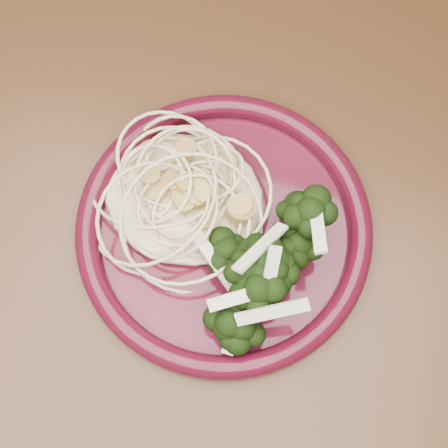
% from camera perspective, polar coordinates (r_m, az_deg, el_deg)
% --- Properties ---
extents(dining_table, '(1.20, 0.80, 0.75)m').
position_cam_1_polar(dining_table, '(0.59, -5.12, -8.95)').
color(dining_table, '#472814').
rests_on(dining_table, ground).
extents(dinner_plate, '(0.31, 0.31, 0.02)m').
position_cam_1_polar(dinner_plate, '(0.50, -0.00, -0.40)').
color(dinner_plate, '#480E1D').
rests_on(dinner_plate, dining_table).
extents(spaghetti_pile, '(0.17, 0.16, 0.03)m').
position_cam_1_polar(spaghetti_pile, '(0.50, -3.71, 2.80)').
color(spaghetti_pile, beige).
rests_on(spaghetti_pile, dinner_plate).
extents(scallop_cluster, '(0.14, 0.14, 0.03)m').
position_cam_1_polar(scallop_cluster, '(0.47, -3.95, 4.19)').
color(scallop_cluster, tan).
rests_on(scallop_cluster, spaghetti_pile).
extents(broccoli_pile, '(0.13, 0.16, 0.05)m').
position_cam_1_polar(broccoli_pile, '(0.47, 4.78, -3.28)').
color(broccoli_pile, black).
rests_on(broccoli_pile, dinner_plate).
extents(onion_garnish, '(0.09, 0.10, 0.05)m').
position_cam_1_polar(onion_garnish, '(0.45, 5.08, -2.31)').
color(onion_garnish, beige).
rests_on(onion_garnish, broccoli_pile).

